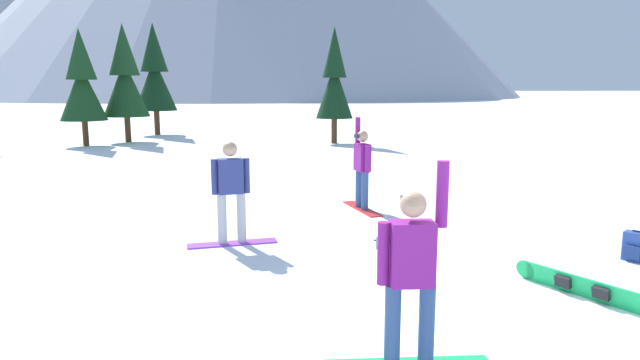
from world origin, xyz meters
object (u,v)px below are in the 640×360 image
Objects in this scene: snowboarder_background at (362,167)px; loose_snowboard_near_left at (583,287)px; pine_tree_twin at (155,74)px; snowboarder_midground at (231,191)px; snowboarder_foreground at (411,274)px; pine_tree_leaning at (82,83)px; backpack_grey at (392,242)px; pine_tree_short at (334,81)px; pine_tree_slender at (125,78)px; backpack_blue at (635,247)px.

snowboarder_background reaches higher than loose_snowboard_near_left.
snowboarder_background is at bearing -67.02° from pine_tree_twin.
pine_tree_twin is at bearing 104.53° from snowboarder_midground.
pine_tree_leaning is (-9.61, 20.48, 1.89)m from snowboarder_foreground.
snowboarder_background reaches higher than backpack_grey.
pine_tree_twin is (-9.26, 5.55, 0.39)m from pine_tree_short.
pine_tree_slender is at bearing 119.73° from snowboarder_background.
snowboarder_foreground is 4.66m from snowboarder_midground.
snowboarder_background is at bearing 84.43° from snowboarder_foreground.
loose_snowboard_near_left is 2.97m from backpack_grey.
backpack_grey is at bearing 164.99° from backpack_blue.
pine_tree_leaning is (-10.28, 16.72, 2.69)m from backpack_grey.
pine_tree_twin reaches higher than backpack_grey.
snowboarder_midground is at bearing 166.91° from backpack_blue.
pine_tree_slender is (-8.84, 18.34, 2.91)m from backpack_grey.
loose_snowboard_near_left is at bearing -87.18° from pine_tree_short.
snowboarder_foreground is 3.07m from loose_snowboard_near_left.
snowboarder_foreground is 27.35m from pine_tree_twin.
snowboarder_background is 0.35× the size of pine_tree_slender.
pine_tree_twin reaches higher than snowboarder_midground.
pine_tree_leaning is at bearing -179.34° from pine_tree_short.
pine_tree_slender is (-8.17, 22.10, 2.11)m from snowboarder_foreground.
pine_tree_short is at bearing 98.16° from backpack_blue.
snowboarder_foreground is 6.69m from snowboarder_background.
snowboarder_background is at bearing 43.16° from snowboarder_midground.
backpack_blue is at bearing -13.09° from snowboarder_midground.
snowboarder_midground is at bearing -102.32° from pine_tree_short.
pine_tree_slender reaches higher than snowboarder_background.
snowboarder_background reaches higher than snowboarder_midground.
pine_tree_leaning is at bearing -109.28° from pine_tree_twin.
pine_tree_short is at bearing 85.46° from snowboarder_foreground.
snowboarder_background is 3.02m from backpack_grey.
pine_tree_twin is (-10.20, 24.69, 3.16)m from loose_snowboard_near_left.
pine_tree_slender is at bearing 117.52° from loose_snowboard_near_left.
loose_snowboard_near_left is 19.36m from pine_tree_short.
backpack_grey is 0.10× the size of pine_tree_short.
snowboarder_foreground is 1.00× the size of snowboarder_background.
snowboarder_foreground is at bearing -100.15° from backpack_grey.
loose_snowboard_near_left is 0.33× the size of pine_tree_leaning.
loose_snowboard_near_left is 2.09m from backpack_blue.
pine_tree_short reaches higher than snowboarder_foreground.
snowboarder_midground is 0.33× the size of pine_tree_leaning.
snowboarder_background is at bearing 90.45° from backpack_grey.
pine_tree_twin is (-7.62, 26.16, 2.38)m from snowboarder_foreground.
pine_tree_twin reaches higher than pine_tree_slender.
snowboarder_background is (2.59, 2.43, 0.01)m from snowboarder_midground.
pine_tree_leaning is (-7.67, 16.24, 1.90)m from snowboarder_midground.
loose_snowboard_near_left is 23.43m from pine_tree_slender.
snowboarder_foreground is 1.17× the size of loose_snowboard_near_left.
pine_tree_short is 10.80m from pine_tree_twin.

